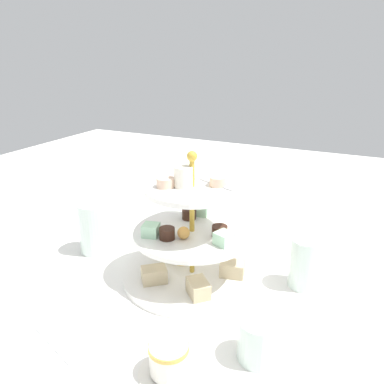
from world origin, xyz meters
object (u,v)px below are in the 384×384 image
object	(u,v)px
water_glass_tall_right	(95,227)
water_glass_short_left	(259,339)
tiered_serving_stand	(192,243)
teacup_with_saucer	(169,360)
butter_knife_left	(222,219)
butter_knife_right	(47,334)
water_glass_mid_back	(305,263)

from	to	relation	value
water_glass_tall_right	water_glass_short_left	size ratio (longest dim) A/B	1.74
tiered_serving_stand	water_glass_tall_right	size ratio (longest dim) A/B	2.41
tiered_serving_stand	teacup_with_saucer	distance (m)	0.27
teacup_with_saucer	butter_knife_left	distance (m)	0.56
butter_knife_right	water_glass_mid_back	size ratio (longest dim) A/B	1.67
tiered_serving_stand	water_glass_mid_back	world-z (taller)	tiered_serving_stand
tiered_serving_stand	water_glass_tall_right	xyz separation A→B (m)	(0.25, -0.00, -0.02)
teacup_with_saucer	butter_knife_right	size ratio (longest dim) A/B	0.53
teacup_with_saucer	butter_knife_right	distance (m)	0.22
butter_knife_right	water_glass_mid_back	distance (m)	0.48
tiered_serving_stand	butter_knife_right	size ratio (longest dim) A/B	1.68
tiered_serving_stand	butter_knife_right	world-z (taller)	tiered_serving_stand
butter_knife_right	water_glass_tall_right	bearing A→B (deg)	131.90
butter_knife_left	water_glass_mid_back	distance (m)	0.35
teacup_with_saucer	water_glass_short_left	bearing A→B (deg)	-141.37
water_glass_short_left	water_glass_mid_back	bearing A→B (deg)	-96.73
tiered_serving_stand	water_glass_mid_back	xyz separation A→B (m)	(-0.21, -0.06, -0.03)
butter_knife_left	teacup_with_saucer	bearing A→B (deg)	91.74
butter_knife_left	water_glass_short_left	bearing A→B (deg)	105.64
teacup_with_saucer	water_glass_mid_back	world-z (taller)	water_glass_mid_back
butter_knife_left	water_glass_tall_right	bearing A→B (deg)	43.83
butter_knife_left	water_glass_mid_back	size ratio (longest dim) A/B	1.67
tiered_serving_stand	water_glass_mid_back	distance (m)	0.22
butter_knife_left	butter_knife_right	xyz separation A→B (m)	(0.09, 0.56, 0.00)
tiered_serving_stand	butter_knife_left	bearing A→B (deg)	-81.11
butter_knife_left	water_glass_mid_back	bearing A→B (deg)	126.92
teacup_with_saucer	tiered_serving_stand	bearing A→B (deg)	-71.77
butter_knife_right	tiered_serving_stand	bearing A→B (deg)	82.02
water_glass_short_left	butter_knife_left	xyz separation A→B (m)	(0.23, -0.46, -0.03)
butter_knife_right	water_glass_mid_back	bearing A→B (deg)	62.48
water_glass_tall_right	teacup_with_saucer	world-z (taller)	water_glass_tall_right
butter_knife_right	butter_knife_left	bearing A→B (deg)	100.31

